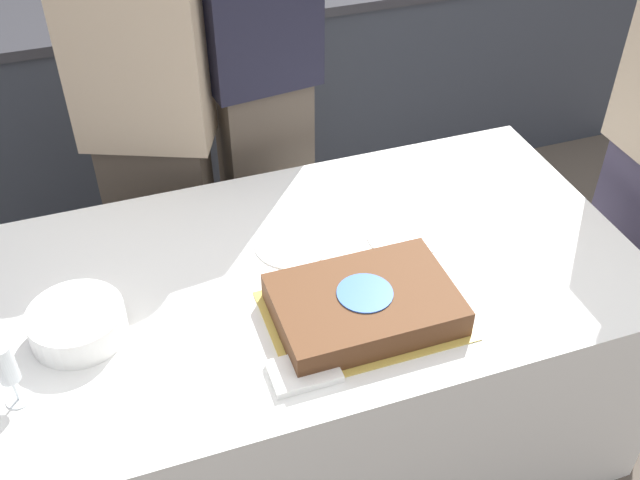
# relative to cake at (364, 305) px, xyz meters

# --- Properties ---
(ground_plane) EXTENTS (14.00, 14.00, 0.00)m
(ground_plane) POSITION_rel_cake_xyz_m (-0.09, 0.21, -0.78)
(ground_plane) COLOR brown
(back_counter) EXTENTS (4.40, 0.58, 0.92)m
(back_counter) POSITION_rel_cake_xyz_m (-0.09, 1.78, -0.32)
(back_counter) COLOR #333842
(back_counter) RESTS_ON ground_plane
(dining_table) EXTENTS (1.87, 0.99, 0.74)m
(dining_table) POSITION_rel_cake_xyz_m (-0.09, 0.21, -0.41)
(dining_table) COLOR white
(dining_table) RESTS_ON ground_plane
(cake) EXTENTS (0.50, 0.35, 0.08)m
(cake) POSITION_rel_cake_xyz_m (0.00, 0.00, 0.00)
(cake) COLOR gold
(cake) RESTS_ON dining_table
(plate_stack) EXTENTS (0.24, 0.24, 0.08)m
(plate_stack) POSITION_rel_cake_xyz_m (-0.70, 0.17, 0.00)
(plate_stack) COLOR white
(plate_stack) RESTS_ON dining_table
(wine_glass) EXTENTS (0.06, 0.06, 0.18)m
(wine_glass) POSITION_rel_cake_xyz_m (-0.85, 0.01, 0.08)
(wine_glass) COLOR white
(wine_glass) RESTS_ON dining_table
(side_plate_near_cake) EXTENTS (0.21, 0.21, 0.00)m
(side_plate_near_cake) POSITION_rel_cake_xyz_m (-0.10, 0.33, -0.04)
(side_plate_near_cake) COLOR white
(side_plate_near_cake) RESTS_ON dining_table
(side_plate_right_edge) EXTENTS (0.21, 0.21, 0.00)m
(side_plate_right_edge) POSITION_rel_cake_xyz_m (0.23, 0.26, -0.04)
(side_plate_right_edge) COLOR white
(side_plate_right_edge) RESTS_ON dining_table
(utensil_pile) EXTENTS (0.16, 0.11, 0.02)m
(utensil_pile) POSITION_rel_cake_xyz_m (-0.21, -0.13, -0.03)
(utensil_pile) COLOR white
(utensil_pile) RESTS_ON dining_table
(person_cutting_cake) EXTENTS (0.38, 0.24, 1.75)m
(person_cutting_cake) POSITION_rel_cake_xyz_m (-0.00, 0.93, 0.13)
(person_cutting_cake) COLOR #4C4238
(person_cutting_cake) RESTS_ON ground_plane
(person_standing_back) EXTENTS (0.46, 0.35, 1.56)m
(person_standing_back) POSITION_rel_cake_xyz_m (-0.39, 0.93, 0.03)
(person_standing_back) COLOR #4C4238
(person_standing_back) RESTS_ON ground_plane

